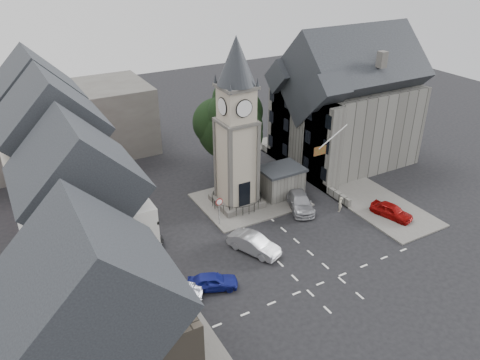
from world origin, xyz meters
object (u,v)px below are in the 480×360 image
stone_shelter (281,181)px  pedestrian (340,204)px  clock_tower (236,127)px  car_east_red (392,211)px  car_west_blue (213,281)px

stone_shelter → pedestrian: stone_shelter is taller
stone_shelter → clock_tower: bearing=174.2°
car_east_red → pedestrian: bearing=121.3°
clock_tower → stone_shelter: clock_tower is taller
car_west_blue → pedestrian: pedestrian is taller
stone_shelter → car_west_blue: (-12.35, -9.44, -0.91)m
pedestrian → stone_shelter: bearing=-97.6°
car_east_red → pedestrian: (-3.50, 3.20, 0.08)m
car_east_red → pedestrian: 4.74m
car_east_red → pedestrian: size_ratio=2.62×
car_west_blue → clock_tower: bearing=-14.9°
car_west_blue → car_east_red: car_east_red is taller
clock_tower → pedestrian: clock_tower is taller
stone_shelter → car_east_red: (6.70, -8.65, -0.87)m
car_west_blue → car_east_red: size_ratio=0.95×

